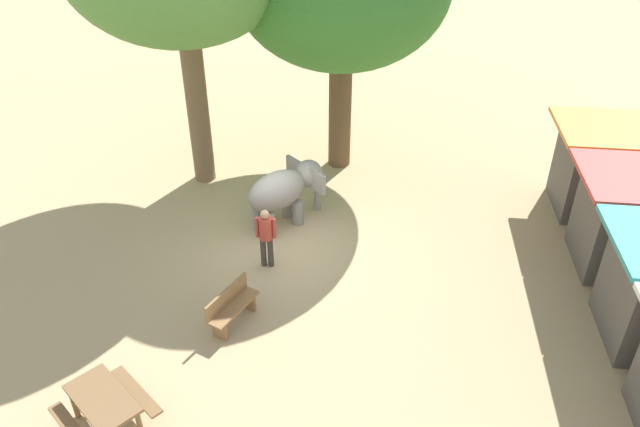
{
  "coord_description": "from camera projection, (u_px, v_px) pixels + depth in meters",
  "views": [
    {
      "loc": [
        12.71,
        2.34,
        9.51
      ],
      "look_at": [
        -0.47,
        0.8,
        0.8
      ],
      "focal_mm": 34.61,
      "sensor_mm": 36.0,
      "label": 1
    }
  ],
  "objects": [
    {
      "name": "market_stall_red",
      "position": [
        622.0,
        226.0,
        14.81
      ],
      "size": [
        2.5,
        2.5,
        2.52
      ],
      "color": "#59514C",
      "rests_on": "ground_plane"
    },
    {
      "name": "market_stall_orange",
      "position": [
        594.0,
        173.0,
        16.97
      ],
      "size": [
        2.5,
        2.5,
        2.52
      ],
      "color": "#59514C",
      "rests_on": "ground_plane"
    },
    {
      "name": "picnic_table_near",
      "position": [
        104.0,
        405.0,
        11.03
      ],
      "size": [
        2.1,
        2.1,
        0.78
      ],
      "rotation": [
        0.0,
        0.0,
        4.03
      ],
      "color": "brown",
      "rests_on": "ground_plane"
    },
    {
      "name": "wooden_bench",
      "position": [
        231.0,
        306.0,
        13.41
      ],
      "size": [
        1.44,
        0.92,
        0.88
      ],
      "rotation": [
        0.0,
        0.0,
        5.87
      ],
      "color": "olive",
      "rests_on": "ground_plane"
    },
    {
      "name": "ground_plane",
      "position": [
        287.0,
        247.0,
        15.99
      ],
      "size": [
        60.0,
        60.0,
        0.0
      ],
      "primitive_type": "plane",
      "color": "tan"
    },
    {
      "name": "person_handler",
      "position": [
        266.0,
        234.0,
        14.85
      ],
      "size": [
        0.32,
        0.51,
        1.62
      ],
      "rotation": [
        0.0,
        0.0,
        -3.12
      ],
      "color": "#3F3833",
      "rests_on": "ground_plane"
    },
    {
      "name": "elephant",
      "position": [
        284.0,
        190.0,
        16.37
      ],
      "size": [
        2.23,
        2.2,
        1.65
      ],
      "rotation": [
        0.0,
        0.0,
        2.39
      ],
      "color": "gray",
      "rests_on": "ground_plane"
    }
  ]
}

